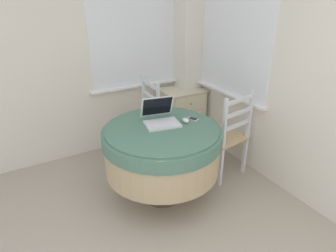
{
  "coord_description": "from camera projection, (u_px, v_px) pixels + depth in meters",
  "views": [
    {
      "loc": [
        -0.29,
        -0.41,
        1.91
      ],
      "look_at": [
        1.01,
        1.87,
        0.68
      ],
      "focal_mm": 32.0,
      "sensor_mm": 36.0,
      "label": 1
    }
  ],
  "objects": [
    {
      "name": "laptop",
      "position": [
        160.0,
        118.0,
        2.76
      ],
      "size": [
        0.37,
        0.37,
        0.23
      ],
      "color": "silver",
      "rests_on": "round_dining_table"
    },
    {
      "name": "corner_room_shell",
      "position": [
        181.0,
        63.0,
        2.71
      ],
      "size": [
        4.27,
        4.83,
        2.55
      ],
      "color": "silver",
      "rests_on": "ground_plane"
    },
    {
      "name": "cell_phone",
      "position": [
        193.0,
        119.0,
        2.84
      ],
      "size": [
        0.1,
        0.12,
        0.01
      ],
      "color": "#B2B7BC",
      "rests_on": "round_dining_table"
    },
    {
      "name": "computer_mouse",
      "position": [
        186.0,
        120.0,
        2.78
      ],
      "size": [
        0.05,
        0.08,
        0.04
      ],
      "color": "white",
      "rests_on": "round_dining_table"
    },
    {
      "name": "corner_cabinet",
      "position": [
        182.0,
        114.0,
        4.02
      ],
      "size": [
        0.53,
        0.46,
        0.7
      ],
      "color": "beige",
      "rests_on": "ground_plane"
    },
    {
      "name": "dining_chair_near_right_window",
      "position": [
        225.0,
        136.0,
        3.19
      ],
      "size": [
        0.5,
        0.49,
        0.97
      ],
      "color": "tan",
      "rests_on": "ground_plane"
    },
    {
      "name": "dining_chair_near_back_window",
      "position": [
        140.0,
        123.0,
        3.48
      ],
      "size": [
        0.44,
        0.45,
        0.97
      ],
      "color": "tan",
      "rests_on": "ground_plane"
    },
    {
      "name": "round_dining_table",
      "position": [
        162.0,
        147.0,
        2.76
      ],
      "size": [
        1.09,
        1.09,
        0.76
      ],
      "color": "#4C3D2D",
      "rests_on": "ground_plane"
    }
  ]
}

